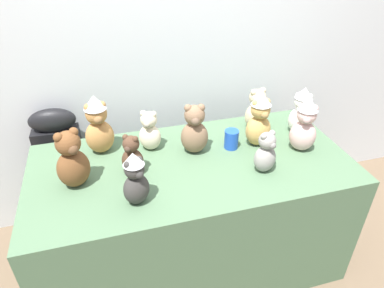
% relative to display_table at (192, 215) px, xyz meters
% --- Properties ---
extents(wall_back, '(7.00, 0.08, 2.60)m').
position_rel_display_table_xyz_m(wall_back, '(0.00, 0.66, 0.91)').
color(wall_back, silver).
rests_on(wall_back, ground_plane).
extents(display_table, '(1.72, 0.83, 0.77)m').
position_rel_display_table_xyz_m(display_table, '(0.00, 0.00, 0.00)').
color(display_table, '#4C6B4C').
rests_on(display_table, ground_plane).
extents(instrument_case, '(0.29, 0.13, 0.93)m').
position_rel_display_table_xyz_m(instrument_case, '(-0.73, 0.54, 0.08)').
color(instrument_case, black).
rests_on(instrument_case, ground_plane).
extents(teddy_bear_charcoal, '(0.16, 0.15, 0.27)m').
position_rel_display_table_xyz_m(teddy_bear_charcoal, '(-0.33, -0.23, 0.52)').
color(teddy_bear_charcoal, '#383533').
rests_on(teddy_bear_charcoal, display_table).
extents(teddy_bear_sand, '(0.16, 0.14, 0.27)m').
position_rel_display_table_xyz_m(teddy_bear_sand, '(0.48, 0.25, 0.51)').
color(teddy_bear_sand, '#CCB78E').
rests_on(teddy_bear_sand, display_table).
extents(teddy_bear_mocha, '(0.17, 0.15, 0.30)m').
position_rel_display_table_xyz_m(teddy_bear_mocha, '(0.04, 0.10, 0.52)').
color(teddy_bear_mocha, '#7F6047').
rests_on(teddy_bear_mocha, display_table).
extents(teddy_bear_ash, '(0.14, 0.13, 0.23)m').
position_rel_display_table_xyz_m(teddy_bear_ash, '(0.34, -0.16, 0.49)').
color(teddy_bear_ash, gray).
rests_on(teddy_bear_ash, display_table).
extents(teddy_bear_blush, '(0.19, 0.18, 0.32)m').
position_rel_display_table_xyz_m(teddy_bear_blush, '(0.63, -0.04, 0.54)').
color(teddy_bear_blush, beige).
rests_on(teddy_bear_blush, display_table).
extents(teddy_bear_cocoa, '(0.15, 0.14, 0.22)m').
position_rel_display_table_xyz_m(teddy_bear_cocoa, '(-0.31, 0.00, 0.49)').
color(teddy_bear_cocoa, '#4C3323').
rests_on(teddy_bear_cocoa, display_table).
extents(teddy_bear_chestnut, '(0.20, 0.19, 0.31)m').
position_rel_display_table_xyz_m(teddy_bear_chestnut, '(-0.60, -0.02, 0.53)').
color(teddy_bear_chestnut, brown).
rests_on(teddy_bear_chestnut, display_table).
extents(teddy_bear_cream, '(0.16, 0.15, 0.24)m').
position_rel_display_table_xyz_m(teddy_bear_cream, '(-0.19, 0.20, 0.50)').
color(teddy_bear_cream, beige).
rests_on(teddy_bear_cream, display_table).
extents(teddy_bear_snow, '(0.17, 0.17, 0.30)m').
position_rel_display_table_xyz_m(teddy_bear_snow, '(0.71, 0.14, 0.53)').
color(teddy_bear_snow, white).
rests_on(teddy_bear_snow, display_table).
extents(teddy_bear_honey, '(0.16, 0.14, 0.32)m').
position_rel_display_table_xyz_m(teddy_bear_honey, '(0.42, 0.08, 0.54)').
color(teddy_bear_honey, tan).
rests_on(teddy_bear_honey, display_table).
extents(teddy_bear_caramel, '(0.17, 0.15, 0.34)m').
position_rel_display_table_xyz_m(teddy_bear_caramel, '(-0.46, 0.24, 0.55)').
color(teddy_bear_caramel, '#B27A42').
rests_on(teddy_bear_caramel, display_table).
extents(party_cup_blue, '(0.08, 0.08, 0.11)m').
position_rel_display_table_xyz_m(party_cup_blue, '(0.26, 0.08, 0.44)').
color(party_cup_blue, blue).
rests_on(party_cup_blue, display_table).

